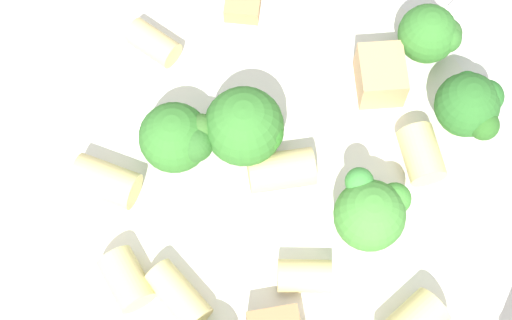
# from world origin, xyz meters

# --- Properties ---
(ground_plane) EXTENTS (2.00, 2.00, 0.00)m
(ground_plane) POSITION_xyz_m (0.00, 0.00, 0.00)
(ground_plane) COLOR beige
(pasta_bowl) EXTENTS (0.24, 0.24, 0.03)m
(pasta_bowl) POSITION_xyz_m (0.00, 0.00, 0.02)
(pasta_bowl) COLOR silver
(pasta_bowl) RESTS_ON ground_plane
(broccoli_floret_0) EXTENTS (0.03, 0.03, 0.04)m
(broccoli_floret_0) POSITION_xyz_m (0.08, 0.05, 0.05)
(broccoli_floret_0) COLOR #9EC175
(broccoli_floret_0) RESTS_ON pasta_bowl
(broccoli_floret_1) EXTENTS (0.03, 0.03, 0.03)m
(broccoli_floret_1) POSITION_xyz_m (0.05, -0.01, 0.05)
(broccoli_floret_1) COLOR #84AD60
(broccoli_floret_1) RESTS_ON pasta_bowl
(broccoli_floret_2) EXTENTS (0.03, 0.03, 0.03)m
(broccoli_floret_2) POSITION_xyz_m (0.05, 0.08, 0.05)
(broccoli_floret_2) COLOR #84AD60
(broccoli_floret_2) RESTS_ON pasta_bowl
(broccoli_floret_3) EXTENTS (0.03, 0.03, 0.03)m
(broccoli_floret_3) POSITION_xyz_m (-0.03, -0.01, 0.05)
(broccoli_floret_3) COLOR #84AD60
(broccoli_floret_3) RESTS_ON pasta_bowl
(broccoli_floret_4) EXTENTS (0.04, 0.03, 0.04)m
(broccoli_floret_4) POSITION_xyz_m (-0.01, 0.01, 0.05)
(broccoli_floret_4) COLOR #84AD60
(broccoli_floret_4) RESTS_ON pasta_bowl
(rigatoni_0) EXTENTS (0.03, 0.03, 0.02)m
(rigatoni_0) POSITION_xyz_m (-0.03, -0.07, 0.04)
(rigatoni_0) COLOR #E0C67F
(rigatoni_0) RESTS_ON pasta_bowl
(rigatoni_2) EXTENTS (0.03, 0.03, 0.02)m
(rigatoni_2) POSITION_xyz_m (0.01, -0.00, 0.04)
(rigatoni_2) COLOR #E0C67F
(rigatoni_2) RESTS_ON pasta_bowl
(rigatoni_3) EXTENTS (0.03, 0.03, 0.01)m
(rigatoni_3) POSITION_xyz_m (-0.01, -0.07, 0.04)
(rigatoni_3) COLOR #E0C67F
(rigatoni_3) RESTS_ON pasta_bowl
(rigatoni_4) EXTENTS (0.03, 0.03, 0.02)m
(rigatoni_4) POSITION_xyz_m (0.07, 0.03, 0.04)
(rigatoni_4) COLOR #E0C67F
(rigatoni_4) RESTS_ON pasta_bowl
(rigatoni_5) EXTENTS (0.03, 0.02, 0.01)m
(rigatoni_5) POSITION_xyz_m (0.04, -0.04, 0.04)
(rigatoni_5) COLOR #E0C67F
(rigatoni_5) RESTS_ON pasta_bowl
(rigatoni_6) EXTENTS (0.03, 0.02, 0.01)m
(rigatoni_6) POSITION_xyz_m (-0.07, 0.04, 0.04)
(rigatoni_6) COLOR #E0C67F
(rigatoni_6) RESTS_ON pasta_bowl
(rigatoni_7) EXTENTS (0.03, 0.02, 0.02)m
(rigatoni_7) POSITION_xyz_m (-0.06, -0.03, 0.04)
(rigatoni_7) COLOR #E0C67F
(rigatoni_7) RESTS_ON pasta_bowl
(chicken_chunk_0) EXTENTS (0.02, 0.02, 0.01)m
(chicken_chunk_0) POSITION_xyz_m (-0.03, 0.07, 0.03)
(chicken_chunk_0) COLOR tan
(chicken_chunk_0) RESTS_ON pasta_bowl
(chicken_chunk_2) EXTENTS (0.03, 0.03, 0.02)m
(chicken_chunk_2) POSITION_xyz_m (0.04, 0.06, 0.04)
(chicken_chunk_2) COLOR tan
(chicken_chunk_2) RESTS_ON pasta_bowl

